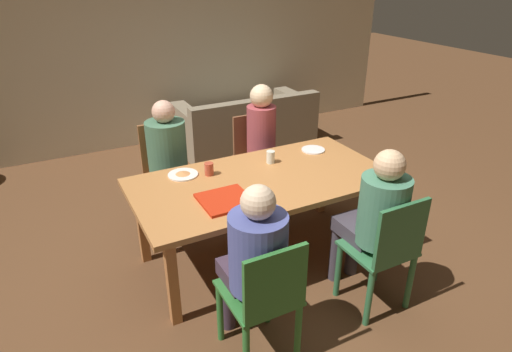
% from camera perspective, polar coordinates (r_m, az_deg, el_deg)
% --- Properties ---
extents(ground_plane, '(20.00, 20.00, 0.00)m').
position_cam_1_polar(ground_plane, '(3.82, 0.70, -10.29)').
color(ground_plane, brown).
extents(back_wall, '(7.33, 0.12, 2.64)m').
position_cam_1_polar(back_wall, '(6.07, -13.79, 16.34)').
color(back_wall, beige).
rests_on(back_wall, ground).
extents(dining_table, '(2.02, 1.04, 0.74)m').
position_cam_1_polar(dining_table, '(3.47, 0.76, -1.37)').
color(dining_table, '#B6743D').
rests_on(dining_table, ground).
extents(chair_0, '(0.41, 0.44, 0.89)m').
position_cam_1_polar(chair_0, '(2.66, 1.14, -15.63)').
color(chair_0, '#2E7030').
rests_on(chair_0, ground).
extents(person_0, '(0.34, 0.50, 1.19)m').
position_cam_1_polar(person_0, '(2.62, -0.24, -10.34)').
color(person_0, '#3F2E3D').
rests_on(person_0, ground).
extents(chair_1, '(0.44, 0.44, 0.89)m').
position_cam_1_polar(chair_1, '(4.49, 0.15, 2.86)').
color(chair_1, brown).
rests_on(chair_1, ground).
extents(person_1, '(0.29, 0.47, 1.24)m').
position_cam_1_polar(person_1, '(4.28, 1.03, 5.07)').
color(person_1, '#2F3B48').
rests_on(person_1, ground).
extents(chair_2, '(0.42, 0.40, 0.96)m').
position_cam_1_polar(chair_2, '(4.16, -11.62, 0.98)').
color(chair_2, '#935A32').
rests_on(chair_2, ground).
extents(person_2, '(0.35, 0.51, 1.21)m').
position_cam_1_polar(person_2, '(3.97, -11.26, 2.60)').
color(person_2, '#383840').
rests_on(person_2, ground).
extents(chair_3, '(0.43, 0.40, 0.91)m').
position_cam_1_polar(chair_3, '(3.14, 16.58, -9.31)').
color(chair_3, '#316C41').
rests_on(chair_3, ground).
extents(person_3, '(0.33, 0.55, 1.21)m').
position_cam_1_polar(person_3, '(3.12, 15.29, -4.83)').
color(person_3, '#3E3741').
rests_on(person_3, ground).
extents(pizza_box_0, '(0.35, 0.35, 0.02)m').
position_cam_1_polar(pizza_box_0, '(3.11, -4.00, -3.15)').
color(pizza_box_0, red).
rests_on(pizza_box_0, dining_table).
extents(plate_0, '(0.24, 0.24, 0.03)m').
position_cam_1_polar(plate_0, '(3.53, -9.50, 0.23)').
color(plate_0, white).
rests_on(plate_0, dining_table).
extents(plate_1, '(0.21, 0.21, 0.01)m').
position_cam_1_polar(plate_1, '(3.99, 7.46, 3.41)').
color(plate_1, white).
rests_on(plate_1, dining_table).
extents(drinking_glass_0, '(0.07, 0.07, 0.11)m').
position_cam_1_polar(drinking_glass_0, '(3.69, 1.92, 2.49)').
color(drinking_glass_0, silver).
rests_on(drinking_glass_0, dining_table).
extents(drinking_glass_1, '(0.07, 0.07, 0.10)m').
position_cam_1_polar(drinking_glass_1, '(3.50, -6.14, 0.91)').
color(drinking_glass_1, '#B8462E').
rests_on(drinking_glass_1, dining_table).
extents(couch, '(1.79, 0.91, 0.73)m').
position_cam_1_polar(couch, '(5.96, -1.35, 6.52)').
color(couch, '#81745C').
rests_on(couch, ground).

